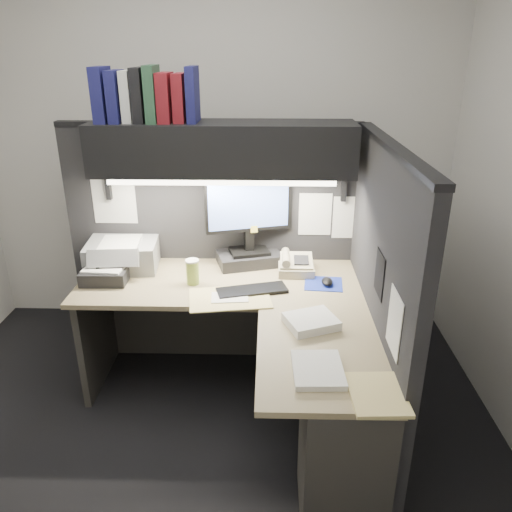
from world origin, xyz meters
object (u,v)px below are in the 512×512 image
object	(u,v)px
monitor	(249,230)
printer	(123,254)
coffee_cup	(193,273)
overhead_shelf	(223,148)
keyboard	(252,290)
telephone	(296,265)
desk	(272,376)
notebook_stack	(106,274)

from	to	relation	value
monitor	printer	size ratio (longest dim) A/B	1.38
coffee_cup	overhead_shelf	bearing A→B (deg)	52.76
overhead_shelf	keyboard	distance (m)	0.85
keyboard	telephone	bearing A→B (deg)	31.45
desk	notebook_stack	size ratio (longest dim) A/B	6.26
telephone	printer	world-z (taller)	printer
monitor	keyboard	distance (m)	0.47
keyboard	notebook_stack	bearing A→B (deg)	156.15
notebook_stack	monitor	bearing A→B (deg)	17.65
telephone	printer	xyz separation A→B (m)	(-1.11, 0.06, 0.04)
overhead_shelf	desk	bearing A→B (deg)	-68.21
overhead_shelf	coffee_cup	bearing A→B (deg)	-127.24
desk	printer	size ratio (longest dim) A/B	3.89
telephone	notebook_stack	bearing A→B (deg)	-172.03
coffee_cup	notebook_stack	world-z (taller)	coffee_cup
monitor	notebook_stack	xyz separation A→B (m)	(-0.86, -0.27, -0.20)
keyboard	notebook_stack	size ratio (longest dim) A/B	1.50
keyboard	monitor	bearing A→B (deg)	79.02
desk	telephone	size ratio (longest dim) A/B	7.35
keyboard	notebook_stack	world-z (taller)	notebook_stack
printer	notebook_stack	distance (m)	0.23
keyboard	telephone	distance (m)	0.40
coffee_cup	notebook_stack	distance (m)	0.54
monitor	telephone	bearing A→B (deg)	-37.69
overhead_shelf	keyboard	world-z (taller)	overhead_shelf
overhead_shelf	notebook_stack	world-z (taller)	overhead_shelf
desk	monitor	world-z (taller)	monitor
overhead_shelf	monitor	size ratio (longest dim) A/B	2.57
overhead_shelf	coffee_cup	size ratio (longest dim) A/B	10.84
overhead_shelf	monitor	world-z (taller)	overhead_shelf
telephone	printer	size ratio (longest dim) A/B	0.53
keyboard	printer	distance (m)	0.92
keyboard	telephone	world-z (taller)	telephone
desk	telephone	xyz separation A→B (m)	(0.15, 0.70, 0.33)
desk	monitor	xyz separation A→B (m)	(-0.15, 0.82, 0.53)
telephone	coffee_cup	xyz separation A→B (m)	(-0.63, -0.18, 0.03)
keyboard	printer	xyz separation A→B (m)	(-0.84, 0.35, 0.08)
keyboard	coffee_cup	distance (m)	0.38
telephone	coffee_cup	bearing A→B (deg)	-163.53
monitor	coffee_cup	distance (m)	0.48
notebook_stack	overhead_shelf	bearing A→B (deg)	16.26
coffee_cup	printer	bearing A→B (deg)	153.05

